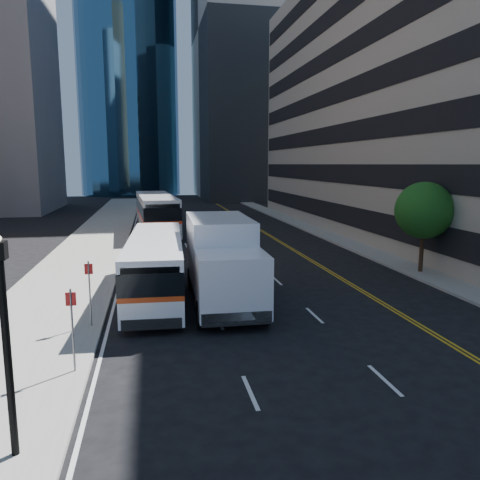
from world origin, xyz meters
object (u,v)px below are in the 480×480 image
at_px(box_truck, 222,260).
at_px(lamp_post, 6,338).
at_px(bus_rear, 156,212).
at_px(street_tree, 424,210).
at_px(bus_front, 156,264).

bearing_deg(box_truck, lamp_post, -118.84).
relative_size(bus_rear, box_truck, 1.71).
distance_m(lamp_post, box_truck, 12.05).
bearing_deg(box_truck, street_tree, 17.70).
height_order(street_tree, lamp_post, street_tree).
bearing_deg(bus_front, box_truck, -28.46).
height_order(bus_front, bus_rear, bus_rear).
relative_size(street_tree, lamp_post, 1.12).
relative_size(street_tree, bus_front, 0.46).
xyz_separation_m(street_tree, bus_front, (-14.91, -1.84, -2.09)).
height_order(lamp_post, bus_rear, lamp_post).
bearing_deg(bus_rear, box_truck, -87.27).
xyz_separation_m(lamp_post, box_truck, (6.00, 10.42, -0.73)).
distance_m(lamp_post, bus_rear, 33.26).
relative_size(lamp_post, box_truck, 0.57).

